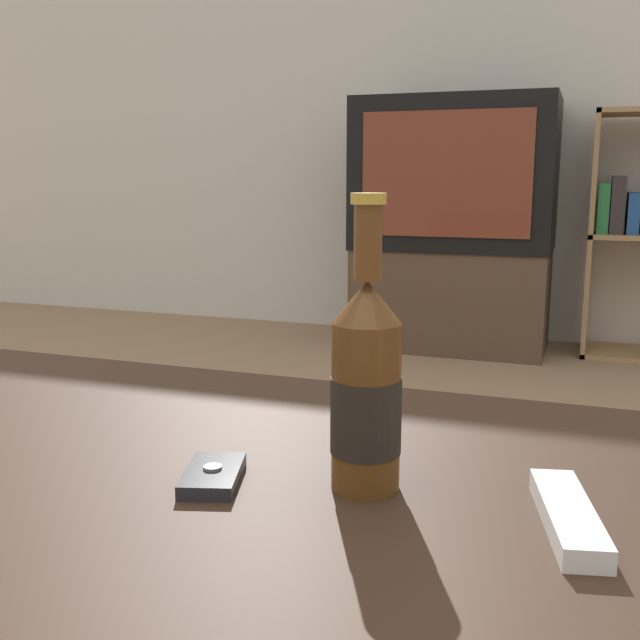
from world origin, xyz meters
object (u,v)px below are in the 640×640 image
Objects in this scene: beer_bottle at (366,388)px; tv_stand at (451,298)px; television at (455,174)px; remote_control at (568,516)px; cell_phone at (213,475)px.

tv_stand is at bearing 98.04° from beer_bottle.
beer_bottle is at bearing -81.96° from tv_stand.
remote_control is (0.56, -2.64, -0.29)m from television.
beer_bottle is 2.72× the size of cell_phone.
beer_bottle is 0.21m from remote_control.
television is 2.68m from cell_phone.
remote_control reaches higher than tv_stand.
beer_bottle reaches higher than tv_stand.
television is at bearing 88.87° from remote_control.
television is at bearing 78.03° from cell_phone.
cell_phone is at bearing 170.05° from remote_control.
television reaches higher than cell_phone.
beer_bottle reaches higher than remote_control.
tv_stand is 0.54m from television.
television reaches higher than remote_control.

